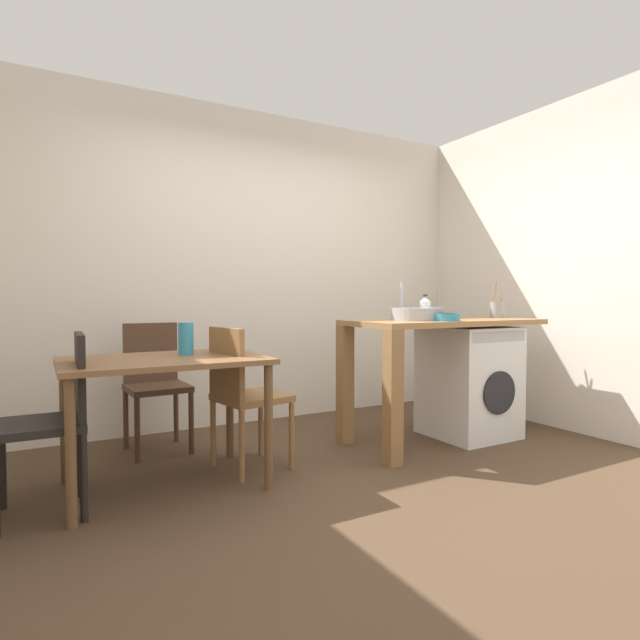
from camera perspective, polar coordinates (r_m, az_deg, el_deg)
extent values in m
plane|color=#4C3826|center=(3.12, 5.13, -17.76)|extent=(5.46, 5.46, 0.00)
cube|color=silver|center=(4.49, -7.57, 5.88)|extent=(4.60, 0.10, 2.70)
cube|color=silver|center=(4.52, 28.46, 5.60)|extent=(0.10, 3.80, 2.70)
cube|color=brown|center=(3.00, -17.24, -4.39)|extent=(1.10, 0.76, 0.03)
cylinder|color=brown|center=(2.69, -26.40, -13.37)|extent=(0.05, 0.05, 0.71)
cylinder|color=brown|center=(2.91, -5.84, -11.94)|extent=(0.05, 0.05, 0.71)
cylinder|color=brown|center=(3.33, -26.97, -10.35)|extent=(0.05, 0.05, 0.71)
cylinder|color=brown|center=(3.51, -10.19, -9.48)|extent=(0.05, 0.05, 0.71)
cube|color=black|center=(2.88, -29.09, -10.40)|extent=(0.41, 0.41, 0.04)
cube|color=black|center=(2.85, -25.53, -5.90)|extent=(0.04, 0.38, 0.45)
cylinder|color=black|center=(3.12, -32.33, -13.75)|extent=(0.04, 0.04, 0.45)
cylinder|color=black|center=(2.77, -25.20, -15.67)|extent=(0.04, 0.04, 0.45)
cylinder|color=black|center=(3.12, -25.52, -13.66)|extent=(0.04, 0.04, 0.45)
cube|color=olive|center=(3.25, -7.72, -8.71)|extent=(0.46, 0.46, 0.04)
cube|color=olive|center=(3.12, -10.58, -4.99)|extent=(0.10, 0.38, 0.45)
cylinder|color=olive|center=(3.54, -6.72, -11.52)|extent=(0.04, 0.04, 0.45)
cylinder|color=olive|center=(3.25, -3.22, -12.76)|extent=(0.04, 0.04, 0.45)
cylinder|color=olive|center=(3.37, -12.02, -12.28)|extent=(0.04, 0.04, 0.45)
cylinder|color=olive|center=(3.06, -8.85, -13.75)|extent=(0.04, 0.04, 0.45)
cube|color=#4C3323|center=(3.74, -17.93, -7.34)|extent=(0.42, 0.42, 0.04)
cube|color=#4C3323|center=(3.88, -18.63, -3.64)|extent=(0.38, 0.06, 0.45)
cylinder|color=#4C3323|center=(3.66, -14.39, -11.09)|extent=(0.04, 0.04, 0.45)
cylinder|color=#4C3323|center=(3.57, -20.00, -11.51)|extent=(0.04, 0.04, 0.45)
cylinder|color=#4C3323|center=(4.00, -16.00, -9.97)|extent=(0.04, 0.04, 0.45)
cylinder|color=#4C3323|center=(3.92, -21.14, -10.30)|extent=(0.04, 0.04, 0.45)
cube|color=#9E7042|center=(3.92, 13.85, -0.23)|extent=(1.50, 0.68, 0.04)
cube|color=olive|center=(3.30, 8.26, -8.71)|extent=(0.10, 0.10, 0.88)
cube|color=olive|center=(3.77, 2.85, -7.30)|extent=(0.10, 0.10, 0.88)
cube|color=white|center=(4.15, 16.45, -6.65)|extent=(0.60, 0.60, 0.86)
cylinder|color=black|center=(3.95, 19.64, -7.77)|extent=(0.32, 0.02, 0.32)
cube|color=#B2B2B7|center=(3.91, 19.64, -1.78)|extent=(0.54, 0.01, 0.08)
cylinder|color=#9EA0A5|center=(3.74, 10.92, 0.67)|extent=(0.38, 0.38, 0.09)
cylinder|color=#B2B2B7|center=(3.88, 9.22, 2.14)|extent=(0.02, 0.02, 0.28)
cylinder|color=silver|center=(3.92, 11.83, 1.08)|extent=(0.08, 0.08, 0.14)
cone|color=silver|center=(3.92, 11.84, 2.36)|extent=(0.08, 0.08, 0.04)
cylinder|color=#262626|center=(3.92, 11.84, 2.75)|extent=(0.03, 0.03, 0.02)
cylinder|color=teal|center=(3.66, 14.05, 0.33)|extent=(0.20, 0.20, 0.05)
cylinder|color=#1E546B|center=(3.66, 14.05, 0.54)|extent=(0.16, 0.16, 0.03)
cylinder|color=gray|center=(4.40, 19.41, 1.08)|extent=(0.11, 0.11, 0.13)
cylinder|color=#99724C|center=(4.40, 19.19, 2.97)|extent=(0.01, 0.04, 0.18)
cylinder|color=#99724C|center=(4.41, 19.73, 2.96)|extent=(0.01, 0.05, 0.18)
cylinder|color=teal|center=(3.12, -14.95, -2.04)|extent=(0.09, 0.09, 0.19)
cube|color=#B2B2B7|center=(3.81, 14.33, 0.05)|extent=(0.15, 0.06, 0.01)
cube|color=#262628|center=(3.81, 14.33, 0.05)|extent=(0.15, 0.06, 0.01)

